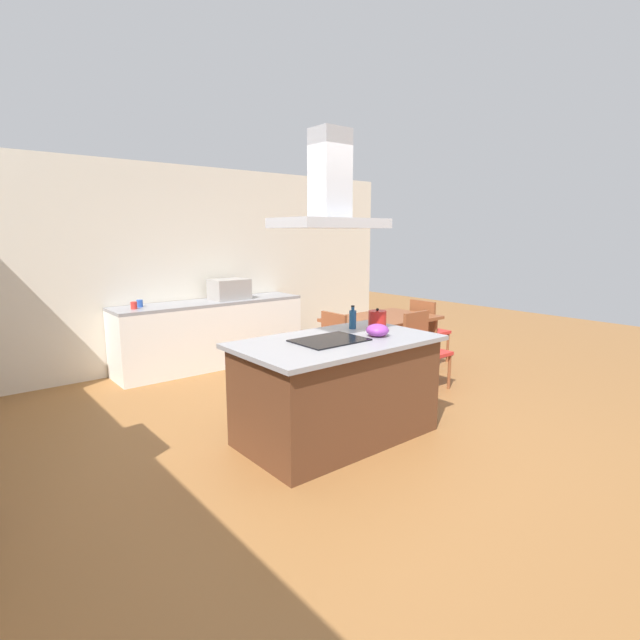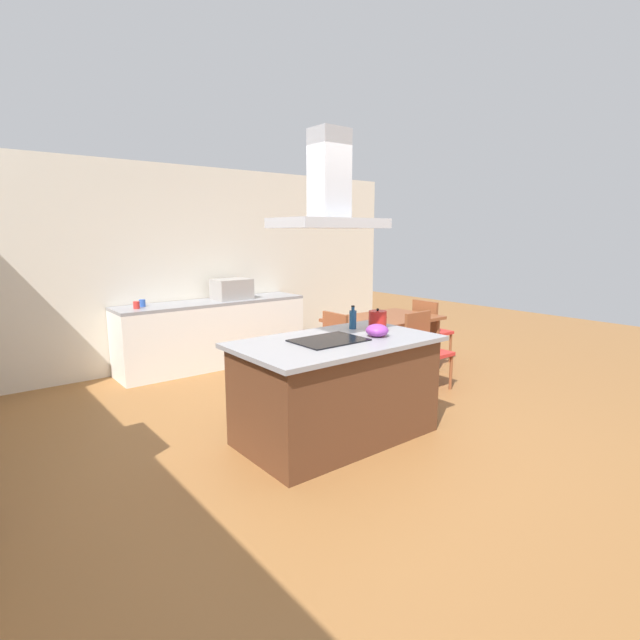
{
  "view_description": "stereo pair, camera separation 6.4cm",
  "coord_description": "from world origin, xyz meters",
  "px_view_note": "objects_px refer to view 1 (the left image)",
  "views": [
    {
      "loc": [
        -2.69,
        -3.07,
        1.81
      ],
      "look_at": [
        0.14,
        0.4,
        1.0
      ],
      "focal_mm": 27.03,
      "sensor_mm": 36.0,
      "label": 1
    },
    {
      "loc": [
        -2.64,
        -3.11,
        1.81
      ],
      "look_at": [
        0.14,
        0.4,
        1.0
      ],
      "focal_mm": 27.03,
      "sensor_mm": 36.0,
      "label": 2
    }
  ],
  "objects_px": {
    "mixing_bowl": "(377,330)",
    "range_hood": "(330,197)",
    "tea_kettle": "(377,319)",
    "olive_oil_bottle": "(353,319)",
    "coffee_mug_red": "(134,305)",
    "cooktop": "(329,340)",
    "chair_at_right_end": "(427,327)",
    "chair_at_left_end": "(327,346)",
    "chair_facing_island": "(422,345)",
    "coffee_mug_blue": "(140,303)",
    "dining_table": "(382,324)",
    "countertop_microwave": "(229,289)"
  },
  "relations": [
    {
      "from": "coffee_mug_red",
      "to": "coffee_mug_blue",
      "type": "distance_m",
      "value": 0.17
    },
    {
      "from": "range_hood",
      "to": "coffee_mug_blue",
      "type": "bearing_deg",
      "value": 101.43
    },
    {
      "from": "olive_oil_bottle",
      "to": "dining_table",
      "type": "xyz_separation_m",
      "value": [
        1.31,
        0.85,
        -0.33
      ]
    },
    {
      "from": "tea_kettle",
      "to": "chair_at_right_end",
      "type": "relative_size",
      "value": 0.25
    },
    {
      "from": "tea_kettle",
      "to": "countertop_microwave",
      "type": "distance_m",
      "value": 2.75
    },
    {
      "from": "tea_kettle",
      "to": "mixing_bowl",
      "type": "xyz_separation_m",
      "value": [
        -0.28,
        -0.27,
        -0.03
      ]
    },
    {
      "from": "mixing_bowl",
      "to": "countertop_microwave",
      "type": "relative_size",
      "value": 0.41
    },
    {
      "from": "chair_at_left_end",
      "to": "cooktop",
      "type": "bearing_deg",
      "value": -129.24
    },
    {
      "from": "range_hood",
      "to": "cooktop",
      "type": "bearing_deg",
      "value": 180.0
    },
    {
      "from": "range_hood",
      "to": "olive_oil_bottle",
      "type": "bearing_deg",
      "value": 27.16
    },
    {
      "from": "tea_kettle",
      "to": "range_hood",
      "type": "relative_size",
      "value": 0.25
    },
    {
      "from": "coffee_mug_red",
      "to": "coffee_mug_blue",
      "type": "relative_size",
      "value": 1.0
    },
    {
      "from": "cooktop",
      "to": "countertop_microwave",
      "type": "relative_size",
      "value": 1.2
    },
    {
      "from": "range_hood",
      "to": "mixing_bowl",
      "type": "bearing_deg",
      "value": -16.45
    },
    {
      "from": "coffee_mug_blue",
      "to": "dining_table",
      "type": "distance_m",
      "value": 3.05
    },
    {
      "from": "coffee_mug_blue",
      "to": "chair_facing_island",
      "type": "height_order",
      "value": "coffee_mug_blue"
    },
    {
      "from": "tea_kettle",
      "to": "range_hood",
      "type": "height_order",
      "value": "range_hood"
    },
    {
      "from": "mixing_bowl",
      "to": "countertop_microwave",
      "type": "distance_m",
      "value": 3.02
    },
    {
      "from": "chair_at_left_end",
      "to": "range_hood",
      "type": "distance_m",
      "value": 2.15
    },
    {
      "from": "chair_at_left_end",
      "to": "range_hood",
      "type": "xyz_separation_m",
      "value": [
        -0.92,
        -1.12,
        1.59
      ]
    },
    {
      "from": "cooktop",
      "to": "coffee_mug_red",
      "type": "distance_m",
      "value": 2.92
    },
    {
      "from": "countertop_microwave",
      "to": "chair_at_left_end",
      "type": "xyz_separation_m",
      "value": [
        0.3,
        -1.76,
        -0.53
      ]
    },
    {
      "from": "olive_oil_bottle",
      "to": "chair_facing_island",
      "type": "xyz_separation_m",
      "value": [
        1.31,
        0.19,
        -0.49
      ]
    },
    {
      "from": "tea_kettle",
      "to": "coffee_mug_red",
      "type": "height_order",
      "value": "tea_kettle"
    },
    {
      "from": "countertop_microwave",
      "to": "chair_facing_island",
      "type": "xyz_separation_m",
      "value": [
        1.21,
        -2.42,
        -0.53
      ]
    },
    {
      "from": "dining_table",
      "to": "chair_facing_island",
      "type": "relative_size",
      "value": 1.57
    },
    {
      "from": "cooktop",
      "to": "mixing_bowl",
      "type": "height_order",
      "value": "mixing_bowl"
    },
    {
      "from": "chair_facing_island",
      "to": "dining_table",
      "type": "bearing_deg",
      "value": 90.0
    },
    {
      "from": "cooktop",
      "to": "chair_facing_island",
      "type": "relative_size",
      "value": 0.67
    },
    {
      "from": "cooktop",
      "to": "range_hood",
      "type": "relative_size",
      "value": 0.67
    },
    {
      "from": "coffee_mug_red",
      "to": "chair_facing_island",
      "type": "distance_m",
      "value": 3.5
    },
    {
      "from": "countertop_microwave",
      "to": "coffee_mug_red",
      "type": "xyz_separation_m",
      "value": [
        -1.33,
        -0.05,
        -0.09
      ]
    },
    {
      "from": "dining_table",
      "to": "chair_facing_island",
      "type": "height_order",
      "value": "chair_facing_island"
    },
    {
      "from": "dining_table",
      "to": "range_hood",
      "type": "relative_size",
      "value": 1.56
    },
    {
      "from": "dining_table",
      "to": "mixing_bowl",
      "type": "bearing_deg",
      "value": -137.78
    },
    {
      "from": "mixing_bowl",
      "to": "chair_at_left_end",
      "type": "relative_size",
      "value": 0.23
    },
    {
      "from": "dining_table",
      "to": "chair_at_right_end",
      "type": "relative_size",
      "value": 1.57
    },
    {
      "from": "coffee_mug_red",
      "to": "chair_at_left_end",
      "type": "xyz_separation_m",
      "value": [
        1.62,
        -1.71,
        -0.44
      ]
    },
    {
      "from": "coffee_mug_red",
      "to": "mixing_bowl",
      "type": "bearing_deg",
      "value": -68.63
    },
    {
      "from": "chair_facing_island",
      "to": "tea_kettle",
      "type": "bearing_deg",
      "value": -163.89
    },
    {
      "from": "countertop_microwave",
      "to": "coffee_mug_blue",
      "type": "height_order",
      "value": "countertop_microwave"
    },
    {
      "from": "cooktop",
      "to": "coffee_mug_blue",
      "type": "xyz_separation_m",
      "value": [
        -0.6,
        2.95,
        0.04
      ]
    },
    {
      "from": "tea_kettle",
      "to": "olive_oil_bottle",
      "type": "height_order",
      "value": "olive_oil_bottle"
    },
    {
      "from": "dining_table",
      "to": "chair_at_right_end",
      "type": "height_order",
      "value": "chair_at_right_end"
    },
    {
      "from": "countertop_microwave",
      "to": "olive_oil_bottle",
      "type": "bearing_deg",
      "value": -92.18
    },
    {
      "from": "tea_kettle",
      "to": "chair_at_left_end",
      "type": "relative_size",
      "value": 0.25
    },
    {
      "from": "tea_kettle",
      "to": "chair_at_right_end",
      "type": "xyz_separation_m",
      "value": [
        2.02,
        0.98,
        -0.48
      ]
    },
    {
      "from": "mixing_bowl",
      "to": "range_hood",
      "type": "bearing_deg",
      "value": 163.55
    },
    {
      "from": "mixing_bowl",
      "to": "coffee_mug_blue",
      "type": "xyz_separation_m",
      "value": [
        -1.05,
        3.09,
        -0.01
      ]
    },
    {
      "from": "cooktop",
      "to": "chair_at_right_end",
      "type": "xyz_separation_m",
      "value": [
        2.75,
        1.12,
        -0.4
      ]
    }
  ]
}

